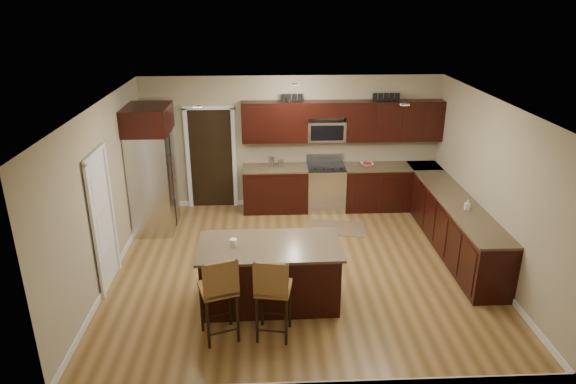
{
  "coord_description": "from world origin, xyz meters",
  "views": [
    {
      "loc": [
        -0.54,
        -7.34,
        4.2
      ],
      "look_at": [
        -0.19,
        0.4,
        1.18
      ],
      "focal_mm": 32.0,
      "sensor_mm": 36.0,
      "label": 1
    }
  ],
  "objects_px": {
    "range": "(326,187)",
    "stool_mid": "(273,289)",
    "refrigerator": "(152,168)",
    "stool_left": "(219,290)",
    "island": "(270,275)"
  },
  "relations": [
    {
      "from": "range",
      "to": "island",
      "type": "xyz_separation_m",
      "value": [
        -1.19,
        -3.39,
        -0.04
      ]
    },
    {
      "from": "stool_left",
      "to": "stool_mid",
      "type": "relative_size",
      "value": 1.02
    },
    {
      "from": "stool_mid",
      "to": "refrigerator",
      "type": "xyz_separation_m",
      "value": [
        -2.14,
        3.45,
        0.47
      ]
    },
    {
      "from": "stool_left",
      "to": "range",
      "type": "bearing_deg",
      "value": 48.35
    },
    {
      "from": "refrigerator",
      "to": "range",
      "type": "bearing_deg",
      "value": 13.48
    },
    {
      "from": "range",
      "to": "stool_mid",
      "type": "bearing_deg",
      "value": -105.31
    },
    {
      "from": "range",
      "to": "stool_mid",
      "type": "distance_m",
      "value": 4.4
    },
    {
      "from": "range",
      "to": "island",
      "type": "distance_m",
      "value": 3.59
    },
    {
      "from": "island",
      "to": "refrigerator",
      "type": "height_order",
      "value": "refrigerator"
    },
    {
      "from": "range",
      "to": "refrigerator",
      "type": "height_order",
      "value": "refrigerator"
    },
    {
      "from": "island",
      "to": "refrigerator",
      "type": "xyz_separation_m",
      "value": [
        -2.11,
        2.6,
        0.77
      ]
    },
    {
      "from": "island",
      "to": "stool_left",
      "type": "distance_m",
      "value": 1.11
    },
    {
      "from": "range",
      "to": "stool_left",
      "type": "bearing_deg",
      "value": -113.31
    },
    {
      "from": "range",
      "to": "refrigerator",
      "type": "distance_m",
      "value": 3.47
    },
    {
      "from": "stool_mid",
      "to": "stool_left",
      "type": "bearing_deg",
      "value": -170.23
    }
  ]
}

